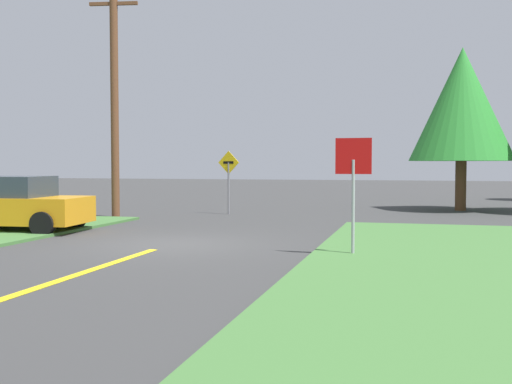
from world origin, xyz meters
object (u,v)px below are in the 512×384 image
at_px(utility_pole_mid, 115,99).
at_px(oak_tree_left, 462,105).
at_px(parked_car_near_building, 12,204).
at_px(direction_sign, 229,175).
at_px(stop_sign, 353,173).

relative_size(utility_pole_mid, oak_tree_left, 1.24).
bearing_deg(utility_pole_mid, parked_car_near_building, -96.78).
relative_size(direction_sign, oak_tree_left, 0.36).
bearing_deg(parked_car_near_building, oak_tree_left, 36.47).
relative_size(stop_sign, utility_pole_mid, 0.30).
distance_m(stop_sign, direction_sign, 11.38).
relative_size(parked_car_near_building, oak_tree_left, 0.63).
height_order(stop_sign, parked_car_near_building, stop_sign).
xyz_separation_m(parked_car_near_building, oak_tree_left, (13.25, 11.74, 3.66)).
bearing_deg(parked_car_near_building, direction_sign, 54.83).
bearing_deg(parked_car_near_building, utility_pole_mid, 78.15).
xyz_separation_m(direction_sign, oak_tree_left, (8.94, 4.31, 2.92)).
bearing_deg(utility_pole_mid, stop_sign, -38.41).
xyz_separation_m(stop_sign, direction_sign, (-5.80, 9.79, -0.24)).
bearing_deg(direction_sign, parked_car_near_building, -120.11).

